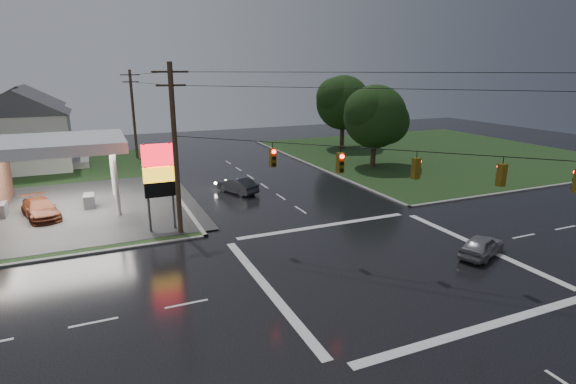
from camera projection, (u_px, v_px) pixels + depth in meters
name	position (u px, v px, depth m)	size (l,w,h in m)	color
ground	(384.00, 264.00, 25.12)	(120.00, 120.00, 0.00)	black
grass_ne	(433.00, 153.00, 58.11)	(36.00, 36.00, 0.08)	#1C3115
pylon_sign	(159.00, 173.00, 29.31)	(2.00, 0.35, 6.00)	#59595E
utility_pole_nw	(175.00, 148.00, 28.35)	(2.20, 0.32, 11.00)	#382619
utility_pole_n	(133.00, 113.00, 53.62)	(2.20, 0.32, 10.50)	#382619
traffic_signals	(391.00, 150.00, 23.40)	(26.87, 26.87, 1.47)	black
house_near	(23.00, 129.00, 47.73)	(11.05, 8.48, 8.60)	silver
house_far	(26.00, 118.00, 57.96)	(11.05, 8.48, 8.60)	silver
tree_ne_near	(376.00, 117.00, 48.54)	(7.99, 6.80, 8.98)	black
tree_ne_far	(344.00, 103.00, 60.14)	(8.46, 7.20, 9.80)	black
car_north	(237.00, 185.00, 39.41)	(1.46, 4.18, 1.38)	#22252B
car_crossing	(482.00, 246.00, 26.11)	(1.51, 3.75, 1.28)	slate
car_pump	(40.00, 209.00, 32.72)	(2.00, 4.91, 1.43)	#582514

